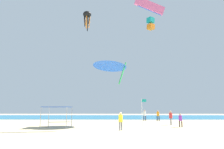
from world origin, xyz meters
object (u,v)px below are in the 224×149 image
person_near_tent (158,115)px  kite_parafoil_pink (150,6)px  kite_octopus_black (87,15)px  person_leftmost (171,117)px  kite_box_teal (151,24)px  person_far_shore (180,119)px  person_central (121,120)px  canopy_tent (58,108)px  banner_flag (143,110)px  kite_delta_blue (110,64)px  person_rightmost (145,114)px

person_near_tent → kite_parafoil_pink: (-2.86, -10.18, 14.68)m
kite_octopus_black → person_leftmost: bearing=-16.1°
person_leftmost → kite_box_teal: kite_box_teal is taller
person_leftmost → person_far_shore: 3.01m
person_central → kite_octopus_black: 32.43m
person_near_tent → kite_parafoil_pink: size_ratio=0.43×
canopy_tent → person_near_tent: canopy_tent is taller
person_far_shore → banner_flag: (-4.25, 1.15, 1.08)m
canopy_tent → person_far_shore: (14.47, 0.26, -1.29)m
banner_flag → kite_delta_blue: 7.39m
person_rightmost → person_far_shore: (2.38, -11.21, -0.19)m
person_near_tent → person_far_shore: bearing=-68.1°
person_central → banner_flag: 5.51m
person_central → banner_flag: banner_flag is taller
person_central → kite_box_teal: kite_box_teal is taller
canopy_tent → person_leftmost: (14.23, 3.26, -1.14)m
person_leftmost → person_central: bearing=-26.0°
kite_delta_blue → kite_parafoil_pink: kite_parafoil_pink is taller
canopy_tent → banner_flag: size_ratio=0.89×
kite_octopus_black → person_far_shore: bearing=-20.5°
banner_flag → canopy_tent: bearing=-172.1°
canopy_tent → kite_parafoil_pink: (11.49, 0.98, 13.53)m
kite_octopus_black → kite_box_teal: 15.04m
person_leftmost → kite_delta_blue: size_ratio=0.29×
canopy_tent → kite_parafoil_pink: 17.78m
kite_octopus_black → canopy_tent: bearing=-58.7°
person_leftmost → person_central: size_ratio=1.02×
canopy_tent → kite_parafoil_pink: kite_parafoil_pink is taller
person_central → person_rightmost: 15.40m
canopy_tent → kite_box_teal: size_ratio=1.10×
person_leftmost → person_rightmost: person_rightmost is taller
person_leftmost → banner_flag: size_ratio=0.56×
person_leftmost → person_rightmost: (-2.14, 8.21, 0.04)m
kite_parafoil_pink → person_near_tent: bearing=66.8°
kite_delta_blue → kite_box_teal: (8.45, 13.14, 11.89)m
person_far_shore → kite_delta_blue: (-8.33, 2.12, 7.17)m
person_near_tent → banner_flag: bearing=-91.7°
banner_flag → kite_parafoil_pink: bearing=-18.9°
person_central → banner_flag: (2.91, 4.59, 0.95)m
person_leftmost → banner_flag: 4.51m
kite_parafoil_pink → kite_delta_blue: bearing=157.9°
canopy_tent → person_rightmost: 16.71m
person_far_shore → kite_box_teal: 24.41m
person_rightmost → kite_box_teal: size_ratio=0.71×
person_near_tent → person_far_shore: 10.90m
person_rightmost → kite_box_teal: 19.46m
person_rightmost → person_central: bearing=73.2°
kite_octopus_black → kite_parafoil_pink: kite_octopus_black is taller
banner_flag → kite_octopus_black: kite_octopus_black is taller
kite_delta_blue → kite_parafoil_pink: 9.45m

